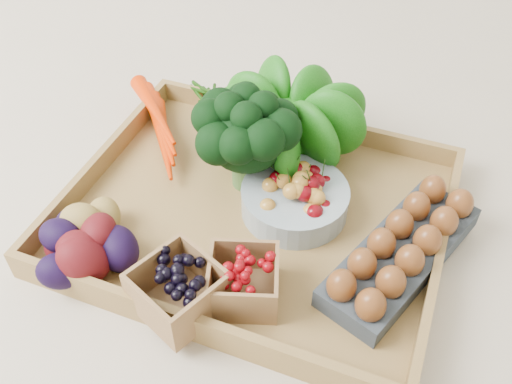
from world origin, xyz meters
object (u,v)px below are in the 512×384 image
(broccoli, at_px, (247,153))
(cherry_bowl, at_px, (295,200))
(tray, at_px, (256,216))
(egg_carton, at_px, (401,255))

(broccoli, height_order, cherry_bowl, broccoli)
(tray, distance_m, broccoli, 0.10)
(tray, xyz_separation_m, cherry_bowl, (0.05, 0.03, 0.03))
(broccoli, xyz_separation_m, egg_carton, (0.26, -0.07, -0.05))
(broccoli, xyz_separation_m, cherry_bowl, (0.09, -0.03, -0.04))
(tray, height_order, cherry_bowl, cherry_bowl)
(cherry_bowl, relative_size, egg_carton, 0.59)
(tray, height_order, broccoli, broccoli)
(tray, bearing_deg, broccoli, 123.18)
(cherry_bowl, bearing_deg, egg_carton, -14.39)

